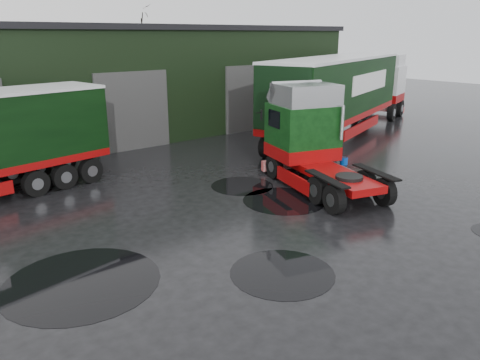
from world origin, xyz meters
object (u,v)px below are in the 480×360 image
Objects in this scene: warehouse at (86,80)px; hero_tractor at (327,140)px; tree_back_b at (131,59)px; lorry_right at (336,99)px; wash_bucket at (344,161)px.

hero_tractor is at bearing -81.56° from warehouse.
warehouse is 4.32× the size of tree_back_b.
tree_back_b reaches higher than lorry_right.
wash_bucket is at bearing -94.34° from tree_back_b.
wash_bucket is at bearing -67.67° from warehouse.
wash_bucket is (-3.90, -3.88, -2.16)m from lorry_right.
warehouse is at bearing 114.82° from hero_tractor.
hero_tractor reaches higher than wash_bucket.
hero_tractor is 0.36× the size of lorry_right.
lorry_right is at bearing -84.53° from tree_back_b.
tree_back_b is (5.50, 26.84, 1.77)m from hero_tractor.
tree_back_b is at bearing 51.34° from warehouse.
lorry_right is (7.51, 5.84, 0.34)m from hero_tractor.
wash_bucket is 25.21m from tree_back_b.
lorry_right is 5.91m from wash_bucket.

